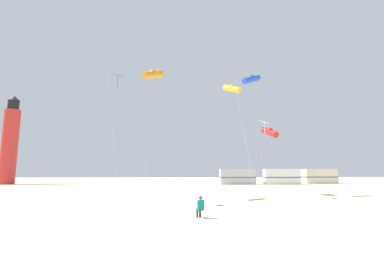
% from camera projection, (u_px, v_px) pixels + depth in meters
% --- Properties ---
extents(kite_flyer_standing, '(0.42, 0.55, 1.16)m').
position_uv_depth(kite_flyer_standing, '(200.00, 206.00, 14.98)').
color(kite_flyer_standing, '#147F84').
rests_on(kite_flyer_standing, ground).
extents(kite_tube_gold, '(3.40, 3.52, 12.92)m').
position_uv_depth(kite_tube_gold, '(232.00, 88.00, 33.63)').
color(kite_tube_gold, silver).
rests_on(kite_tube_gold, ground).
extents(kite_tube_blue, '(3.02, 2.72, 13.48)m').
position_uv_depth(kite_tube_blue, '(251.00, 79.00, 31.93)').
color(kite_tube_blue, silver).
rests_on(kite_tube_blue, ground).
extents(kite_diamond_violet, '(1.31, 1.31, 10.69)m').
position_uv_depth(kite_diamond_violet, '(118.00, 80.00, 23.65)').
color(kite_diamond_violet, silver).
rests_on(kite_diamond_violet, ground).
extents(kite_tube_scarlet, '(2.88, 3.19, 7.43)m').
position_uv_depth(kite_tube_scarlet, '(270.00, 132.00, 31.26)').
color(kite_tube_scarlet, silver).
rests_on(kite_tube_scarlet, ground).
extents(kite_tube_orange, '(3.48, 3.61, 12.86)m').
position_uv_depth(kite_tube_orange, '(153.00, 74.00, 28.48)').
color(kite_tube_orange, silver).
rests_on(kite_tube_orange, ground).
extents(kite_diamond_white, '(1.50, 1.50, 7.41)m').
position_uv_depth(kite_diamond_white, '(264.00, 125.00, 27.62)').
color(kite_diamond_white, silver).
rests_on(kite_diamond_white, ground).
extents(lighthouse_distant, '(2.80, 2.80, 16.80)m').
position_uv_depth(lighthouse_distant, '(10.00, 142.00, 52.94)').
color(lighthouse_distant, red).
rests_on(lighthouse_distant, ground).
extents(rv_van_silver, '(6.46, 2.38, 2.80)m').
position_uv_depth(rv_van_silver, '(237.00, 177.00, 52.00)').
color(rv_van_silver, '#B7BABF').
rests_on(rv_van_silver, ground).
extents(rv_van_white, '(6.51, 2.53, 2.80)m').
position_uv_depth(rv_van_white, '(281.00, 177.00, 52.14)').
color(rv_van_white, white).
rests_on(rv_van_white, ground).
extents(rv_van_cream, '(6.55, 2.66, 2.80)m').
position_uv_depth(rv_van_cream, '(319.00, 176.00, 55.32)').
color(rv_van_cream, beige).
rests_on(rv_van_cream, ground).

